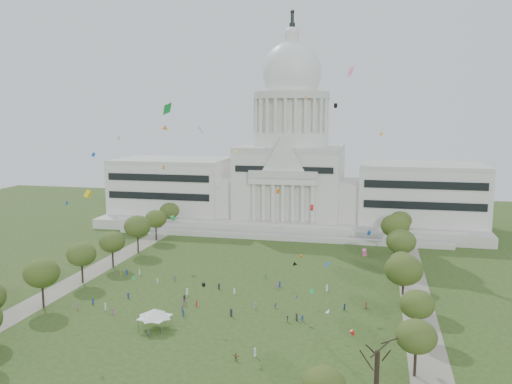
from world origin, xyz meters
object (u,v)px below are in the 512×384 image
at_px(event_tent, 155,313).
at_px(big_bare_tree, 378,347).
at_px(capitol, 291,174).
at_px(person_0, 366,305).

bearing_deg(event_tent, big_bare_tree, -21.01).
relative_size(big_bare_tree, event_tent, 1.34).
relative_size(capitol, person_0, 87.84).
bearing_deg(person_0, event_tent, -131.31).
xyz_separation_m(big_bare_tree, event_tent, (-49.39, 18.97, -5.05)).
bearing_deg(big_bare_tree, person_0, 93.88).
height_order(capitol, event_tent, capitol).
bearing_deg(person_0, big_bare_tree, -64.11).
distance_m(big_bare_tree, event_tent, 53.15).
xyz_separation_m(capitol, person_0, (35.13, -99.25, -21.38)).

